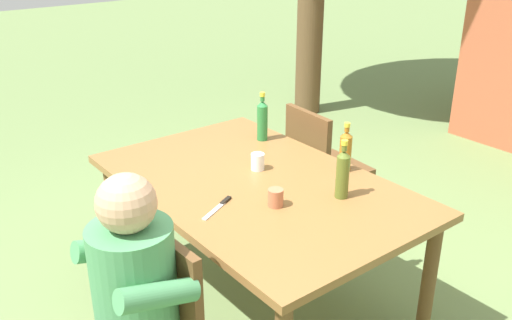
# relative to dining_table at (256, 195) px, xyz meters

# --- Properties ---
(ground_plane) EXTENTS (24.00, 24.00, 0.00)m
(ground_plane) POSITION_rel_dining_table_xyz_m (0.00, 0.00, -0.67)
(ground_plane) COLOR #6B844C
(dining_table) EXTENTS (1.70, 1.09, 0.75)m
(dining_table) POSITION_rel_dining_table_xyz_m (0.00, 0.00, 0.00)
(dining_table) COLOR olive
(dining_table) RESTS_ON ground_plane
(chair_far_left) EXTENTS (0.47, 0.47, 0.87)m
(chair_far_left) POSITION_rel_dining_table_xyz_m (-0.39, 0.85, -0.18)
(chair_far_left) COLOR brown
(chair_far_left) RESTS_ON ground_plane
(person_in_white_shirt) EXTENTS (0.47, 0.61, 1.18)m
(person_in_white_shirt) POSITION_rel_dining_table_xyz_m (0.38, -0.95, -0.02)
(person_in_white_shirt) COLOR #4C935B
(person_in_white_shirt) RESTS_ON ground_plane
(bottle_olive) EXTENTS (0.06, 0.06, 0.29)m
(bottle_olive) POSITION_rel_dining_table_xyz_m (0.39, 0.22, 0.21)
(bottle_olive) COLOR #566623
(bottle_olive) RESTS_ON dining_table
(bottle_amber) EXTENTS (0.06, 0.06, 0.27)m
(bottle_amber) POSITION_rel_dining_table_xyz_m (0.18, 0.46, 0.19)
(bottle_amber) COLOR #996019
(bottle_amber) RESTS_ON dining_table
(bottle_green) EXTENTS (0.06, 0.06, 0.30)m
(bottle_green) POSITION_rel_dining_table_xyz_m (-0.44, 0.39, 0.21)
(bottle_green) COLOR #287A38
(bottle_green) RESTS_ON dining_table
(cup_terracotta) EXTENTS (0.07, 0.07, 0.09)m
(cup_terracotta) POSITION_rel_dining_table_xyz_m (0.26, -0.09, 0.12)
(cup_terracotta) COLOR #BC6B47
(cup_terracotta) RESTS_ON dining_table
(cup_white) EXTENTS (0.07, 0.07, 0.09)m
(cup_white) POSITION_rel_dining_table_xyz_m (-0.11, 0.10, 0.12)
(cup_white) COLOR white
(cup_white) RESTS_ON dining_table
(table_knife) EXTENTS (0.12, 0.23, 0.01)m
(table_knife) POSITION_rel_dining_table_xyz_m (0.11, -0.30, 0.08)
(table_knife) COLOR silver
(table_knife) RESTS_ON dining_table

